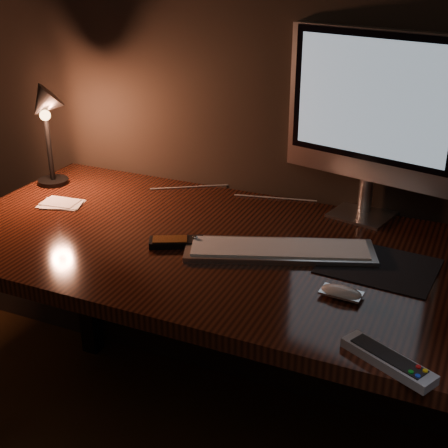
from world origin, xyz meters
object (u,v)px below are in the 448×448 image
at_px(keyboard, 279,250).
at_px(tv_remote, 388,360).
at_px(desk_lamp, 45,118).
at_px(media_remote, 176,242).
at_px(monitor, 372,111).
at_px(desk, 247,279).
at_px(mouse, 341,293).

height_order(keyboard, tv_remote, tv_remote).
height_order(tv_remote, desk_lamp, desk_lamp).
xyz_separation_m(keyboard, tv_remote, (0.34, -0.35, 0.00)).
xyz_separation_m(keyboard, media_remote, (-0.26, -0.07, 0.00)).
bearing_deg(desk_lamp, monitor, 26.28).
height_order(desk, mouse, mouse).
relative_size(media_remote, desk_lamp, 0.44).
relative_size(tv_remote, desk_lamp, 0.57).
bearing_deg(tv_remote, mouse, 151.26).
distance_m(keyboard, media_remote, 0.27).
height_order(mouse, desk_lamp, desk_lamp).
distance_m(desk, media_remote, 0.24).
height_order(mouse, tv_remote, tv_remote).
relative_size(mouse, media_remote, 0.62).
height_order(desk, keyboard, keyboard).
bearing_deg(monitor, desk, -120.21).
bearing_deg(tv_remote, media_remote, -178.71).
xyz_separation_m(desk, mouse, (0.30, -0.20, 0.14)).
distance_m(keyboard, tv_remote, 0.48).
distance_m(mouse, tv_remote, 0.25).
height_order(keyboard, mouse, same).
xyz_separation_m(monitor, media_remote, (-0.40, -0.38, -0.30)).
bearing_deg(keyboard, mouse, -57.45).
height_order(desk, desk_lamp, desk_lamp).
bearing_deg(desk, tv_remote, -42.41).
xyz_separation_m(desk, monitor, (0.24, 0.26, 0.44)).
distance_m(desk, keyboard, 0.18).
distance_m(monitor, media_remote, 0.62).
distance_m(monitor, keyboard, 0.46).
distance_m(desk, mouse, 0.39).
bearing_deg(desk, desk_lamp, 173.27).
bearing_deg(mouse, media_remote, 173.89).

